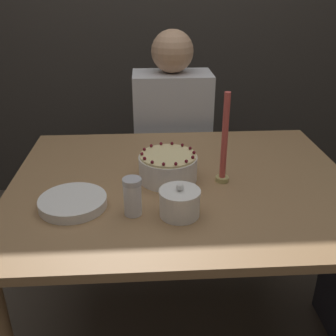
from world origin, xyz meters
TOP-DOWN VIEW (x-y plane):
  - ground_plane at (0.00, 0.00)m, footprint 12.00×12.00m
  - wall_behind at (0.00, 1.40)m, footprint 8.00×0.05m
  - dining_table at (0.00, 0.00)m, footprint 1.26×0.99m
  - cake at (-0.05, 0.01)m, footprint 0.21×0.21m
  - sugar_bowl at (-0.03, -0.23)m, footprint 0.13×0.13m
  - sugar_shaker at (-0.18, -0.22)m, footprint 0.06×0.06m
  - plate_stack at (-0.37, -0.16)m, footprint 0.22×0.22m
  - candle at (0.14, -0.02)m, footprint 0.05×0.05m
  - person_man_blue_shirt at (0.01, 0.70)m, footprint 0.40×0.34m

SIDE VIEW (x-z plane):
  - ground_plane at x=0.00m, z-range 0.00..0.00m
  - person_man_blue_shirt at x=0.01m, z-range -0.08..1.14m
  - dining_table at x=0.00m, z-range 0.26..1.02m
  - plate_stack at x=-0.37m, z-range 0.76..0.79m
  - sugar_bowl at x=-0.03m, z-range 0.75..0.86m
  - cake at x=-0.05m, z-range 0.76..0.87m
  - sugar_shaker at x=-0.18m, z-range 0.76..0.89m
  - candle at x=0.14m, z-range 0.73..1.07m
  - wall_behind at x=0.00m, z-range 0.00..2.60m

